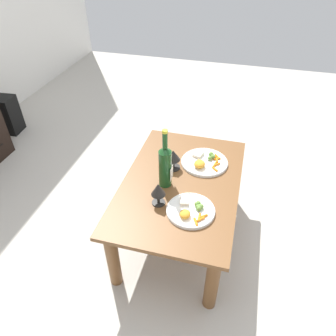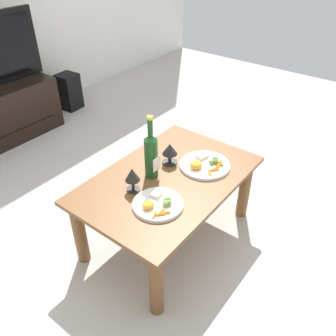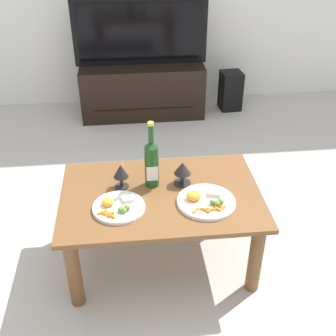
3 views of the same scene
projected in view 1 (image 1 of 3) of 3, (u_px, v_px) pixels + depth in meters
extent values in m
plane|color=#B7B2A8|center=(179.00, 232.00, 2.08)|extent=(6.40, 6.40, 0.00)
cube|color=brown|center=(181.00, 184.00, 1.81)|extent=(1.01, 0.67, 0.03)
cylinder|color=brown|center=(212.00, 282.00, 1.56)|extent=(0.07, 0.07, 0.42)
cylinder|color=brown|center=(231.00, 174.00, 2.23)|extent=(0.07, 0.07, 0.42)
cylinder|color=brown|center=(113.00, 259.00, 1.67)|extent=(0.07, 0.07, 0.42)
cylinder|color=brown|center=(159.00, 162.00, 2.34)|extent=(0.07, 0.07, 0.42)
cube|color=black|center=(7.00, 115.00, 2.96)|extent=(0.20, 0.20, 0.36)
cylinder|color=#19471E|center=(165.00, 169.00, 1.72)|extent=(0.07, 0.07, 0.23)
cone|color=#19471E|center=(165.00, 150.00, 1.64)|extent=(0.07, 0.07, 0.03)
cylinder|color=#19471E|center=(165.00, 140.00, 1.60)|extent=(0.03, 0.03, 0.09)
cylinder|color=yellow|center=(165.00, 131.00, 1.57)|extent=(0.03, 0.03, 0.02)
cube|color=silver|center=(172.00, 173.00, 1.73)|extent=(0.06, 0.00, 0.08)
cylinder|color=black|center=(159.00, 203.00, 1.67)|extent=(0.07, 0.07, 0.01)
cylinder|color=black|center=(158.00, 198.00, 1.65)|extent=(0.02, 0.02, 0.06)
cone|color=black|center=(158.00, 189.00, 1.61)|extent=(0.08, 0.08, 0.07)
cylinder|color=black|center=(173.00, 167.00, 1.91)|extent=(0.09, 0.09, 0.01)
cylinder|color=black|center=(173.00, 163.00, 1.89)|extent=(0.02, 0.02, 0.06)
cone|color=black|center=(173.00, 155.00, 1.85)|extent=(0.09, 0.09, 0.06)
cylinder|color=white|center=(191.00, 211.00, 1.62)|extent=(0.26, 0.26, 0.01)
torus|color=white|center=(191.00, 210.00, 1.61)|extent=(0.25, 0.25, 0.01)
ellipsoid|color=orange|center=(185.00, 214.00, 1.57)|extent=(0.06, 0.06, 0.03)
cube|color=beige|center=(184.00, 201.00, 1.65)|extent=(0.07, 0.06, 0.02)
cylinder|color=orange|center=(196.00, 222.00, 1.54)|extent=(0.05, 0.03, 0.01)
cylinder|color=orange|center=(199.00, 217.00, 1.57)|extent=(0.05, 0.01, 0.01)
cylinder|color=orange|center=(201.00, 219.00, 1.56)|extent=(0.04, 0.04, 0.01)
cylinder|color=orange|center=(203.00, 216.00, 1.57)|extent=(0.04, 0.05, 0.01)
sphere|color=olive|center=(201.00, 206.00, 1.61)|extent=(0.03, 0.03, 0.03)
sphere|color=olive|center=(198.00, 207.00, 1.61)|extent=(0.03, 0.03, 0.03)
sphere|color=olive|center=(198.00, 203.00, 1.63)|extent=(0.03, 0.03, 0.03)
sphere|color=olive|center=(197.00, 204.00, 1.63)|extent=(0.02, 0.02, 0.02)
sphere|color=olive|center=(199.00, 209.00, 1.60)|extent=(0.03, 0.03, 0.03)
cylinder|color=white|center=(204.00, 162.00, 1.94)|extent=(0.29, 0.29, 0.01)
torus|color=white|center=(205.00, 161.00, 1.94)|extent=(0.29, 0.29, 0.01)
ellipsoid|color=orange|center=(200.00, 164.00, 1.88)|extent=(0.07, 0.07, 0.04)
cube|color=beige|center=(198.00, 154.00, 1.98)|extent=(0.08, 0.07, 0.02)
cylinder|color=orange|center=(215.00, 169.00, 1.87)|extent=(0.04, 0.04, 0.01)
cylinder|color=orange|center=(215.00, 164.00, 1.91)|extent=(0.05, 0.02, 0.01)
cylinder|color=orange|center=(217.00, 164.00, 1.91)|extent=(0.04, 0.04, 0.01)
cylinder|color=orange|center=(217.00, 160.00, 1.94)|extent=(0.05, 0.02, 0.01)
cylinder|color=orange|center=(217.00, 159.00, 1.95)|extent=(0.03, 0.04, 0.01)
cylinder|color=orange|center=(213.00, 158.00, 1.96)|extent=(0.04, 0.04, 0.01)
cylinder|color=orange|center=(217.00, 156.00, 1.97)|extent=(0.04, 0.04, 0.01)
sphere|color=olive|center=(211.00, 154.00, 1.97)|extent=(0.03, 0.03, 0.03)
sphere|color=olive|center=(210.00, 158.00, 1.94)|extent=(0.03, 0.03, 0.03)
sphere|color=olive|center=(213.00, 157.00, 1.95)|extent=(0.03, 0.03, 0.03)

